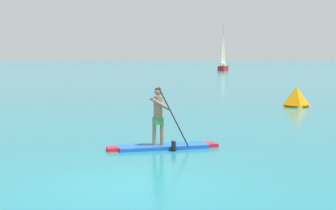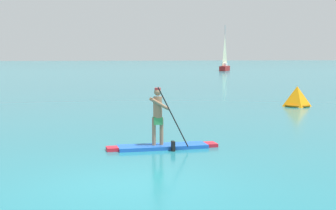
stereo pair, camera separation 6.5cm
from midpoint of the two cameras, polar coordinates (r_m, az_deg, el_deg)
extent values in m
plane|color=#1E727F|center=(10.61, -4.62, -9.11)|extent=(440.00, 440.00, 0.00)
cube|color=blue|center=(14.46, -0.73, -4.85)|extent=(2.66, 0.82, 0.10)
cube|color=red|center=(14.86, 4.85, -4.58)|extent=(0.35, 0.51, 0.10)
cube|color=red|center=(14.20, -6.58, -5.08)|extent=(0.35, 0.44, 0.10)
cylinder|color=#997051|center=(14.38, -0.85, -3.06)|extent=(0.11, 0.11, 0.81)
cylinder|color=#997051|center=(14.33, -1.74, -3.09)|extent=(0.11, 0.11, 0.81)
cube|color=#338C4C|center=(14.31, -1.29, -1.83)|extent=(0.27, 0.23, 0.22)
cylinder|color=#997051|center=(14.26, -1.30, -0.25)|extent=(0.26, 0.26, 0.61)
sphere|color=#997051|center=(14.22, -1.30, 1.51)|extent=(0.21, 0.21, 0.21)
cylinder|color=red|center=(14.21, -1.30, 1.90)|extent=(0.18, 0.18, 0.06)
cylinder|color=#997051|center=(14.41, -1.24, 0.20)|extent=(0.55, 0.12, 0.38)
cylinder|color=#997051|center=(14.11, -0.97, 0.08)|extent=(0.55, 0.12, 0.38)
cylinder|color=black|center=(13.93, 0.52, -1.42)|extent=(0.91, 0.08, 1.74)
cube|color=black|center=(14.06, 0.51, -4.86)|extent=(0.09, 0.20, 0.32)
pyramid|color=orange|center=(26.98, 14.60, 0.99)|extent=(1.30, 1.30, 1.08)
torus|color=#915407|center=(27.03, 14.57, -0.02)|extent=(1.37, 1.37, 0.12)
cube|color=#A51E1E|center=(84.88, 6.39, 4.24)|extent=(3.01, 4.29, 0.82)
cylinder|color=#B2B2B7|center=(84.86, 6.42, 6.88)|extent=(0.12, 0.12, 6.97)
pyramid|color=beige|center=(84.86, 6.42, 6.50)|extent=(1.18, 1.65, 5.67)
cube|color=silver|center=(84.87, 6.40, 4.69)|extent=(1.39, 1.71, 0.49)
camera|label=1|loc=(0.03, -90.11, -0.01)|focal=52.52mm
camera|label=2|loc=(0.03, 89.89, 0.01)|focal=52.52mm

